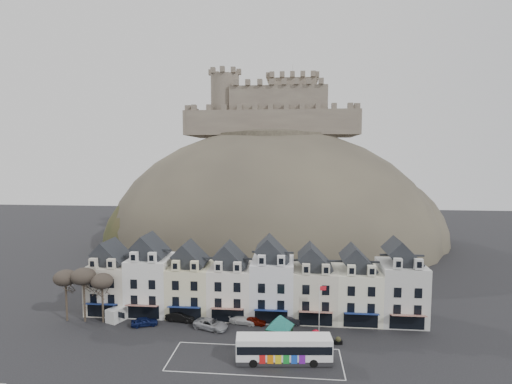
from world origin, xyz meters
TOP-DOWN VIEW (x-y plane):
  - ground at (0.00, 0.00)m, footprint 300.00×300.00m
  - coach_bay_markings at (2.00, 1.25)m, footprint 22.00×7.50m
  - townhouse_terrace at (0.15, 15.97)m, footprint 54.40×9.35m
  - castle_hill at (1.25, 68.95)m, footprint 100.00×76.00m
  - castle at (0.51, 75.93)m, footprint 50.20×22.20m
  - tree_left_far at (-29.00, 10.50)m, footprint 3.61×3.61m
  - tree_left_mid at (-26.00, 10.50)m, footprint 3.78×3.78m
  - tree_left_near at (-23.00, 10.50)m, footprint 3.43×3.43m
  - bus at (5.65, 1.04)m, footprint 12.27×3.91m
  - bus_shelter at (5.00, 5.83)m, footprint 6.41×6.41m
  - red_buoy at (10.00, 7.04)m, footprint 1.39×1.39m
  - flagpole at (10.71, 10.01)m, footprint 1.04×0.24m
  - white_van at (-20.81, 12.00)m, footprint 3.55×5.02m
  - planter_west at (12.00, 7.00)m, footprint 0.96×0.63m
  - planter_east at (13.07, 6.57)m, footprint 1.16×0.76m
  - car_navy at (-16.00, 9.78)m, footprint 4.34×2.92m
  - car_black at (-10.98, 12.00)m, footprint 4.78×2.21m
  - car_silver at (-5.60, 9.70)m, footprint 5.76×4.04m
  - car_white at (-1.02, 12.00)m, footprint 4.54×2.49m
  - car_maroon at (0.80, 11.83)m, footprint 3.79×1.74m
  - car_charcoal at (6.11, 12.00)m, footprint 4.78×3.31m

SIDE VIEW (x-z plane):
  - ground at x=0.00m, z-range 0.00..0.00m
  - coach_bay_markings at x=2.00m, z-range -0.01..0.01m
  - castle_hill at x=1.25m, z-range -33.89..34.11m
  - planter_west at x=12.00m, z-range -0.02..0.88m
  - planter_east at x=13.07m, z-range -0.02..1.06m
  - car_white at x=-1.02m, z-range 0.00..1.25m
  - car_maroon at x=0.80m, z-range 0.00..1.26m
  - car_navy at x=-16.00m, z-range 0.00..1.37m
  - car_silver at x=-5.60m, z-range 0.00..1.48m
  - car_charcoal at x=6.11m, z-range 0.00..1.49m
  - car_black at x=-10.98m, z-range 0.00..1.52m
  - red_buoy at x=10.00m, z-range 0.02..1.74m
  - white_van at x=-20.81m, z-range 0.00..2.10m
  - bus at x=5.65m, z-range 0.18..3.58m
  - bus_shelter at x=5.00m, z-range 1.17..5.38m
  - flagpole at x=10.71m, z-range 0.52..7.80m
  - townhouse_terrace at x=0.15m, z-range -0.60..11.20m
  - tree_left_near at x=-23.00m, z-range 2.64..10.47m
  - tree_left_far at x=-29.00m, z-range 2.78..11.02m
  - tree_left_mid at x=-26.00m, z-range 2.92..11.56m
  - castle at x=0.51m, z-range 29.19..51.19m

